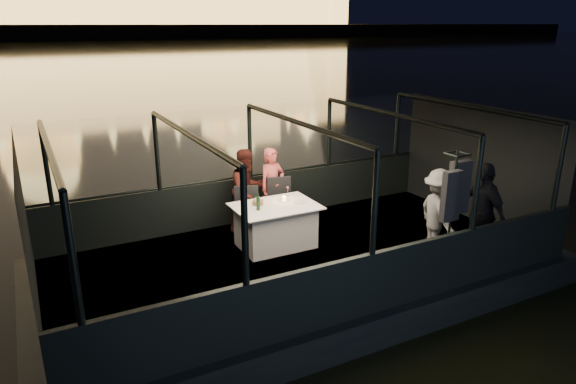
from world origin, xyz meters
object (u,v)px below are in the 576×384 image
person_woman_coral (272,188)px  passenger_dark (481,212)px  chair_port_left (251,215)px  coat_stand (450,220)px  dining_table_central (276,226)px  chair_port_right (284,208)px  passenger_stripe (439,209)px  wine_bottle (258,202)px  person_man_maroon (247,192)px

person_woman_coral → passenger_dark: bearing=-64.5°
chair_port_left → coat_stand: size_ratio=0.47×
dining_table_central → person_woman_coral: bearing=67.2°
chair_port_right → passenger_stripe: passenger_stripe is taller
person_woman_coral → passenger_stripe: 3.16m
chair_port_left → passenger_stripe: 3.30m
wine_bottle → person_man_maroon: bearing=77.0°
dining_table_central → wine_bottle: (-0.36, -0.07, 0.53)m
person_woman_coral → wine_bottle: size_ratio=5.18×
chair_port_left → wine_bottle: 0.78m
chair_port_right → passenger_stripe: 2.86m
wine_bottle → coat_stand: bearing=-42.4°
person_man_maroon → passenger_stripe: bearing=-58.5°
passenger_dark → coat_stand: bearing=-75.9°
coat_stand → person_woman_coral: coat_stand is taller
chair_port_right → wine_bottle: (-0.83, -0.66, 0.47)m
person_woman_coral → person_man_maroon: size_ratio=0.97×
coat_stand → passenger_stripe: size_ratio=1.31×
dining_table_central → person_man_maroon: size_ratio=0.92×
chair_port_left → person_man_maroon: size_ratio=0.60×
person_man_maroon → passenger_stripe: passenger_stripe is taller
person_man_maroon → wine_bottle: bearing=-114.2°
passenger_stripe → wine_bottle: size_ratio=5.13×
wine_bottle → chair_port_left: bearing=78.5°
dining_table_central → passenger_dark: bearing=-36.9°
coat_stand → chair_port_right: bearing=118.1°
dining_table_central → passenger_stripe: bearing=-35.7°
coat_stand → passenger_stripe: bearing=62.1°
person_man_maroon → passenger_dark: size_ratio=0.94×
person_man_maroon → passenger_dark: 4.15m
chair_port_left → wine_bottle: size_ratio=3.17×
chair_port_left → passenger_stripe: passenger_stripe is taller
person_woman_coral → chair_port_right: bearing=-92.2°
dining_table_central → chair_port_left: chair_port_left is taller
coat_stand → person_man_maroon: bearing=123.5°
coat_stand → passenger_stripe: coat_stand is taller
chair_port_right → person_man_maroon: size_ratio=0.63×
chair_port_left → chair_port_right: bearing=23.1°
coat_stand → person_man_maroon: (-2.06, 3.12, -0.15)m
person_man_maroon → chair_port_left: bearing=-116.5°
person_woman_coral → wine_bottle: bearing=-138.9°
chair_port_left → person_woman_coral: size_ratio=0.61×
dining_table_central → person_woman_coral: (0.40, 0.96, 0.36)m
passenger_dark → wine_bottle: (-3.09, 1.98, 0.06)m
passenger_dark → passenger_stripe: bearing=-126.0°
person_man_maroon → wine_bottle: person_man_maroon is taller
chair_port_right → passenger_dark: passenger_dark is taller
dining_table_central → chair_port_left: size_ratio=1.54×
chair_port_right → chair_port_left: bearing=-162.2°
person_woman_coral → person_man_maroon: person_man_maroon is taller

